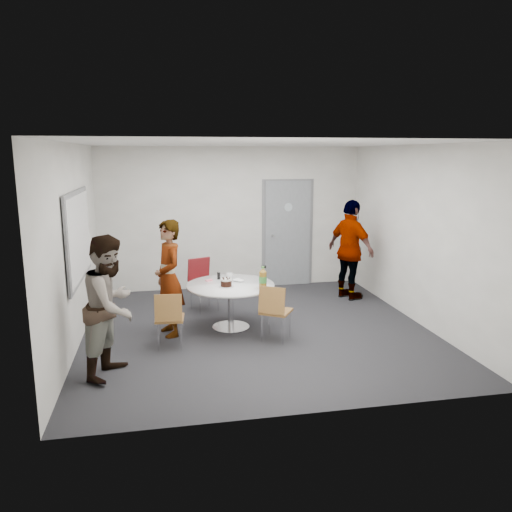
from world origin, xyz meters
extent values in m
plane|color=black|center=(0.00, 0.00, 0.00)|extent=(5.00, 5.00, 0.00)
plane|color=silver|center=(0.00, 0.00, 2.70)|extent=(5.00, 5.00, 0.00)
plane|color=beige|center=(0.00, 2.50, 1.35)|extent=(5.00, 0.00, 5.00)
plane|color=beige|center=(-2.50, 0.00, 1.35)|extent=(0.00, 5.00, 5.00)
plane|color=beige|center=(2.50, 0.00, 1.35)|extent=(0.00, 5.00, 5.00)
plane|color=beige|center=(0.00, -2.50, 1.35)|extent=(5.00, 0.00, 5.00)
cube|color=slate|center=(1.10, 2.47, 1.02)|extent=(0.90, 0.05, 2.05)
cube|color=slate|center=(1.10, 2.50, 1.02)|extent=(1.02, 0.04, 2.12)
cylinder|color=#B2BFC6|center=(1.10, 2.44, 1.55)|extent=(0.16, 0.01, 0.16)
cylinder|color=silver|center=(0.78, 2.41, 1.02)|extent=(0.04, 0.14, 0.04)
cube|color=slate|center=(-2.46, 0.20, 1.45)|extent=(0.03, 1.90, 1.25)
cube|color=white|center=(-2.44, 0.20, 1.45)|extent=(0.01, 1.78, 1.13)
cylinder|color=white|center=(-0.37, 0.15, 0.66)|extent=(1.30, 1.30, 0.03)
cylinder|color=silver|center=(-0.37, 0.15, 0.33)|extent=(0.09, 0.09, 0.63)
cylinder|color=silver|center=(-0.37, 0.15, 0.01)|extent=(0.56, 0.56, 0.02)
cylinder|color=white|center=(-0.45, 0.02, 0.68)|extent=(0.21, 0.21, 0.01)
cylinder|color=black|center=(-0.45, 0.02, 0.73)|extent=(0.16, 0.16, 0.09)
cylinder|color=silver|center=(-0.45, 0.02, 0.78)|extent=(0.17, 0.17, 0.02)
cylinder|color=olive|center=(0.05, -0.18, 0.80)|extent=(0.11, 0.11, 0.25)
cylinder|color=#368434|center=(0.05, -0.18, 0.81)|extent=(0.11, 0.11, 0.09)
cone|color=olive|center=(0.05, -0.18, 0.95)|extent=(0.10, 0.10, 0.05)
cylinder|color=#4F9041|center=(0.05, -0.18, 0.99)|extent=(0.04, 0.04, 0.03)
imported|color=white|center=(-0.34, 0.49, 0.72)|extent=(0.16, 0.16, 0.09)
cylinder|color=black|center=(-0.50, 0.48, 0.73)|extent=(0.05, 0.05, 0.11)
cylinder|color=silver|center=(0.15, 0.26, 0.78)|extent=(0.08, 0.08, 0.20)
cylinder|color=black|center=(0.15, 0.26, 0.89)|extent=(0.08, 0.08, 0.03)
cube|color=pink|center=(-0.66, 0.40, 0.69)|extent=(0.12, 0.11, 0.02)
ellipsoid|color=white|center=(-0.23, 0.29, 0.69)|extent=(0.18, 0.18, 0.04)
cube|color=brown|center=(-1.28, -0.42, 0.40)|extent=(0.41, 0.41, 0.03)
cube|color=brown|center=(-1.29, -0.60, 0.60)|extent=(0.36, 0.11, 0.35)
cylinder|color=silver|center=(-1.11, -0.29, 0.20)|extent=(0.02, 0.02, 0.40)
cylinder|color=silver|center=(-1.41, -0.26, 0.20)|extent=(0.02, 0.02, 0.40)
cylinder|color=silver|center=(-1.14, -0.59, 0.20)|extent=(0.02, 0.02, 0.40)
cylinder|color=silver|center=(-1.44, -0.56, 0.20)|extent=(0.02, 0.02, 0.40)
cube|color=brown|center=(0.18, -0.44, 0.41)|extent=(0.53, 0.53, 0.03)
cube|color=brown|center=(0.09, -0.60, 0.62)|extent=(0.35, 0.27, 0.37)
cylinder|color=silver|center=(0.40, -0.40, 0.21)|extent=(0.02, 0.02, 0.41)
cylinder|color=silver|center=(0.14, -0.23, 0.21)|extent=(0.02, 0.02, 0.41)
cylinder|color=silver|center=(0.23, -0.66, 0.21)|extent=(0.02, 0.02, 0.41)
cylinder|color=silver|center=(-0.03, -0.49, 0.21)|extent=(0.02, 0.02, 0.41)
cube|color=maroon|center=(-0.67, 1.09, 0.44)|extent=(0.53, 0.53, 0.03)
cube|color=maroon|center=(-0.75, 1.28, 0.66)|extent=(0.40, 0.22, 0.39)
cylinder|color=silver|center=(-0.77, 0.88, 0.22)|extent=(0.02, 0.02, 0.44)
cylinder|color=silver|center=(-0.46, 1.00, 0.22)|extent=(0.02, 0.02, 0.44)
cylinder|color=silver|center=(-0.89, 1.19, 0.22)|extent=(0.02, 0.02, 0.44)
cylinder|color=silver|center=(-0.58, 1.31, 0.22)|extent=(0.02, 0.02, 0.44)
imported|color=#A5C6EA|center=(-1.26, 0.06, 0.83)|extent=(0.55, 0.69, 1.66)
imported|color=white|center=(-1.95, -1.15, 0.83)|extent=(0.90, 0.99, 1.67)
imported|color=black|center=(1.95, 1.30, 0.89)|extent=(0.81, 1.13, 1.78)
camera|label=1|loc=(-1.36, -6.90, 2.55)|focal=35.00mm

